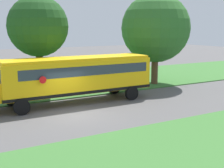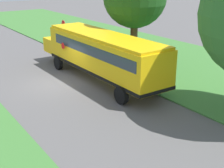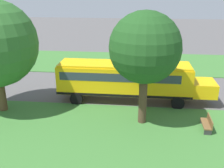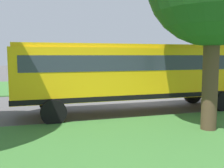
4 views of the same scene
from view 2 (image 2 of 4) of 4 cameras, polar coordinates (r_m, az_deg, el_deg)
The scene contains 5 objects.
ground_plane at distance 20.65m, azimuth -10.05°, elevation 0.09°, with size 120.00×120.00×0.00m, color #565454.
grass_verge at distance 26.18m, azimuth 10.15°, elevation 4.43°, with size 12.00×80.00×0.08m, color #3D7533.
school_bus at distance 20.43m, azimuth -2.07°, elevation 5.81°, with size 2.84×12.42×3.16m.
stop_sign at distance 29.11m, azimuth -8.81°, elevation 9.49°, with size 0.08×0.68×2.74m.
park_bench at distance 27.44m, azimuth -0.70°, elevation 6.39°, with size 1.62×0.57×0.92m.
Camera 2 is at (7.98, 17.75, 6.91)m, focal length 50.00 mm.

